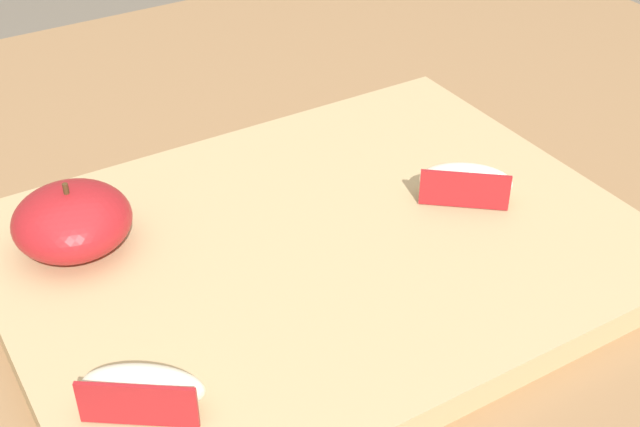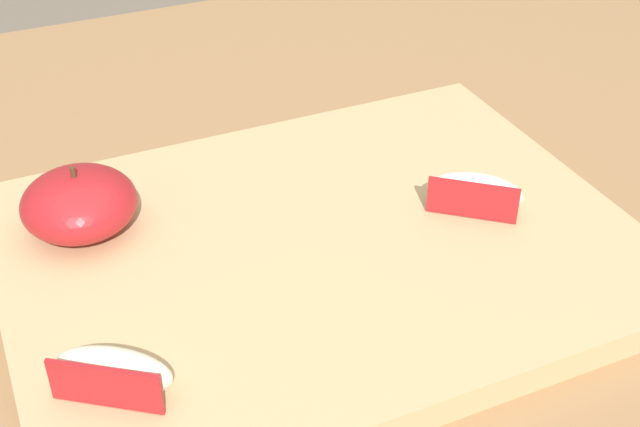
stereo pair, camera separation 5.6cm
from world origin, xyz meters
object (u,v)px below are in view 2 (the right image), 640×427
object	(u,v)px
apple_wedge_front	(474,192)
apple_wedge_middle	(113,372)
apple_half_skin_up	(79,203)
cutting_board	(320,250)

from	to	relation	value
apple_wedge_front	apple_wedge_middle	distance (m)	0.27
apple_half_skin_up	apple_wedge_middle	distance (m)	0.15
apple_half_skin_up	apple_wedge_front	distance (m)	0.26
apple_wedge_middle	cutting_board	bearing A→B (deg)	27.32
cutting_board	apple_wedge_front	xyz separation A→B (m)	(0.11, -0.01, 0.02)
apple_wedge_front	apple_half_skin_up	bearing A→B (deg)	160.98
apple_wedge_front	apple_wedge_middle	world-z (taller)	same
apple_half_skin_up	apple_wedge_middle	size ratio (longest dim) A/B	1.17
apple_half_skin_up	cutting_board	bearing A→B (deg)	-27.92
apple_half_skin_up	apple_wedge_middle	bearing A→B (deg)	-95.25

